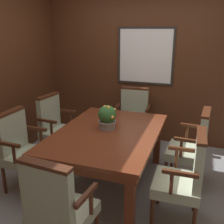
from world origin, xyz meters
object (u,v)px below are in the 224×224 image
at_px(chair_head_far, 133,116).
at_px(potted_plant, 107,117).
at_px(chair_right_far, 193,145).
at_px(chair_head_near, 57,207).
at_px(dining_table, 108,138).
at_px(chair_right_near, 185,175).
at_px(chair_left_near, 21,147).
at_px(chair_left_far, 56,125).

relative_size(chair_head_far, potted_plant, 3.23).
xyz_separation_m(chair_right_far, potted_plant, (-1.04, -0.27, 0.34)).
height_order(chair_right_far, chair_head_near, same).
height_order(dining_table, chair_head_far, chair_head_far).
bearing_deg(chair_right_near, chair_head_far, -150.41).
distance_m(chair_left_near, chair_right_far, 2.12).
distance_m(chair_head_far, potted_plant, 1.18).
xyz_separation_m(chair_head_near, potted_plant, (-0.05, 1.32, 0.34)).
xyz_separation_m(chair_right_near, chair_head_near, (-0.95, -0.83, 0.00)).
bearing_deg(chair_head_near, potted_plant, -82.67).
relative_size(chair_right_near, chair_head_near, 1.00).
bearing_deg(chair_left_far, dining_table, -107.38).
height_order(chair_left_near, chair_right_far, same).
bearing_deg(chair_left_far, chair_head_far, -45.02).
relative_size(chair_left_far, chair_right_near, 1.00).
relative_size(chair_left_near, potted_plant, 3.23).
bearing_deg(chair_left_near, potted_plant, -61.58).
bearing_deg(chair_head_far, chair_head_near, -91.60).
xyz_separation_m(chair_head_far, chair_left_far, (-0.97, -0.81, 0.00)).
height_order(chair_right_near, potted_plant, potted_plant).
bearing_deg(chair_right_near, chair_left_far, -113.85).
bearing_deg(chair_right_near, potted_plant, -117.20).
xyz_separation_m(chair_head_far, chair_head_near, (0.01, -2.45, 0.00)).
relative_size(chair_head_far, chair_left_far, 1.00).
xyz_separation_m(chair_left_near, chair_left_far, (0.00, 0.81, 0.00)).
distance_m(chair_right_near, chair_head_near, 1.26).
height_order(chair_head_far, chair_left_near, same).
relative_size(chair_left_far, potted_plant, 3.23).
bearing_deg(chair_left_far, chair_right_near, -107.62).
bearing_deg(potted_plant, chair_right_near, -26.12).
bearing_deg(chair_right_near, chair_right_far, 176.04).
distance_m(chair_right_far, potted_plant, 1.12).
bearing_deg(dining_table, chair_right_near, -23.02).
bearing_deg(chair_right_far, chair_left_near, -65.52).
relative_size(dining_table, chair_head_far, 1.73).
height_order(chair_left_near, chair_head_near, same).
height_order(chair_right_near, chair_head_near, same).
xyz_separation_m(chair_left_near, potted_plant, (0.94, 0.48, 0.34)).
height_order(dining_table, chair_left_far, chair_left_far).
bearing_deg(dining_table, potted_plant, 116.03).
relative_size(chair_head_far, chair_right_near, 1.00).
xyz_separation_m(chair_left_near, chair_right_far, (1.98, 0.76, 0.00)).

